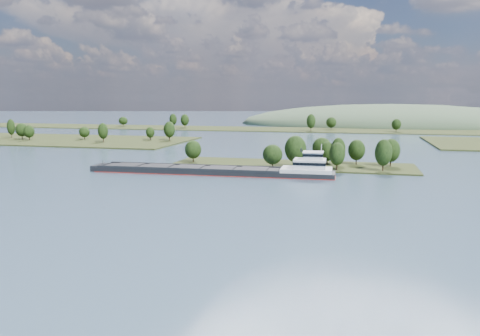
# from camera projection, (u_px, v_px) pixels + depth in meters

# --- Properties ---
(ground) EXTENTS (1800.00, 1800.00, 0.00)m
(ground) POSITION_uv_depth(u_px,v_px,m) (264.00, 194.00, 137.92)
(ground) COLOR #3C5468
(ground) RESTS_ON ground
(tree_island) EXTENTS (100.00, 31.20, 13.95)m
(tree_island) POSITION_uv_depth(u_px,v_px,m) (307.00, 157.00, 192.36)
(tree_island) COLOR #262E14
(tree_island) RESTS_ON ground
(back_shoreline) EXTENTS (900.00, 60.00, 15.98)m
(back_shoreline) POSITION_uv_depth(u_px,v_px,m) (337.00, 130.00, 404.05)
(back_shoreline) COLOR #262E14
(back_shoreline) RESTS_ON ground
(hill_west) EXTENTS (320.00, 160.00, 44.00)m
(hill_west) POSITION_uv_depth(u_px,v_px,m) (390.00, 125.00, 488.18)
(hill_west) COLOR #3B5037
(hill_west) RESTS_ON ground
(cargo_barge) EXTENTS (93.19, 15.00, 12.55)m
(cargo_barge) POSITION_uv_depth(u_px,v_px,m) (227.00, 170.00, 174.19)
(cargo_barge) COLOR black
(cargo_barge) RESTS_ON ground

